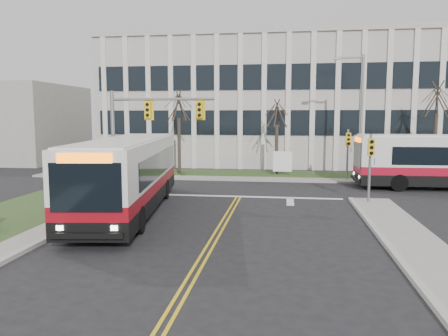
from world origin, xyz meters
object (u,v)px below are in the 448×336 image
at_px(streetlight, 359,110).
at_px(bus_main, 129,176).
at_px(newspaper_box_red, 54,219).
at_px(directory_sign, 283,162).

distance_m(streetlight, bus_main, 18.54).
height_order(streetlight, newspaper_box_red, streetlight).
xyz_separation_m(bus_main, newspaper_box_red, (-1.80, -4.05, -1.31)).
height_order(directory_sign, bus_main, bus_main).
xyz_separation_m(directory_sign, bus_main, (-7.50, -14.04, 0.61)).
relative_size(streetlight, newspaper_box_red, 9.68).
height_order(streetlight, bus_main, streetlight).
bearing_deg(streetlight, bus_main, -135.64).
distance_m(streetlight, newspaper_box_red, 22.89).
xyz_separation_m(directory_sign, newspaper_box_red, (-9.30, -18.09, -0.70)).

